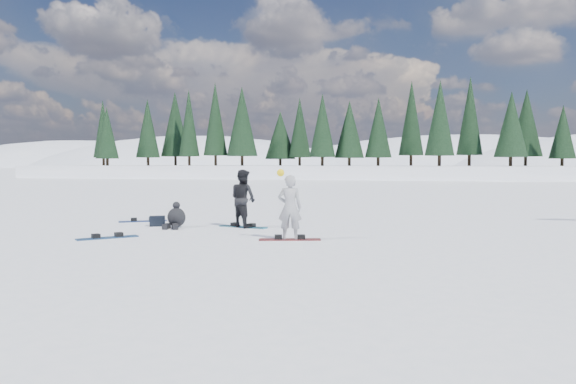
{
  "coord_description": "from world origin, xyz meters",
  "views": [
    {
      "loc": [
        3.43,
        -13.15,
        1.88
      ],
      "look_at": [
        0.21,
        1.46,
        1.1
      ],
      "focal_mm": 35.0,
      "sensor_mm": 36.0,
      "label": 1
    }
  ],
  "objects_px": {
    "seated_rider": "(176,218)",
    "snowboarder_man": "(243,198)",
    "snowboarder_woman": "(290,207)",
    "gear_bag": "(157,221)",
    "snowboard_loose_a": "(107,238)",
    "snowboard_loose_c": "(143,221)"
  },
  "relations": [
    {
      "from": "snowboarder_woman",
      "to": "snowboarder_man",
      "type": "height_order",
      "value": "snowboarder_woman"
    },
    {
      "from": "snowboarder_woman",
      "to": "snowboard_loose_a",
      "type": "xyz_separation_m",
      "value": [
        -4.5,
        -0.66,
        -0.79
      ]
    },
    {
      "from": "gear_bag",
      "to": "snowboard_loose_c",
      "type": "height_order",
      "value": "gear_bag"
    },
    {
      "from": "seated_rider",
      "to": "snowboard_loose_a",
      "type": "height_order",
      "value": "seated_rider"
    },
    {
      "from": "gear_bag",
      "to": "snowboard_loose_a",
      "type": "height_order",
      "value": "gear_bag"
    },
    {
      "from": "seated_rider",
      "to": "snowboarder_woman",
      "type": "bearing_deg",
      "value": -46.06
    },
    {
      "from": "gear_bag",
      "to": "seated_rider",
      "type": "bearing_deg",
      "value": -19.54
    },
    {
      "from": "snowboarder_woman",
      "to": "snowboard_loose_c",
      "type": "xyz_separation_m",
      "value": [
        -5.49,
        3.18,
        -0.79
      ]
    },
    {
      "from": "seated_rider",
      "to": "snowboard_loose_a",
      "type": "relative_size",
      "value": 0.64
    },
    {
      "from": "snowboarder_woman",
      "to": "gear_bag",
      "type": "relative_size",
      "value": 3.85
    },
    {
      "from": "snowboarder_man",
      "to": "seated_rider",
      "type": "bearing_deg",
      "value": 47.09
    },
    {
      "from": "seated_rider",
      "to": "snowboarder_man",
      "type": "bearing_deg",
      "value": -5.62
    },
    {
      "from": "snowboarder_man",
      "to": "gear_bag",
      "type": "relative_size",
      "value": 3.75
    },
    {
      "from": "seated_rider",
      "to": "snowboard_loose_c",
      "type": "bearing_deg",
      "value": 122.56
    },
    {
      "from": "snowboarder_man",
      "to": "snowboard_loose_a",
      "type": "distance_m",
      "value": 4.06
    },
    {
      "from": "snowboarder_woman",
      "to": "gear_bag",
      "type": "xyz_separation_m",
      "value": [
        -4.49,
        2.11,
        -0.66
      ]
    },
    {
      "from": "snowboarder_woman",
      "to": "snowboard_loose_a",
      "type": "height_order",
      "value": "snowboarder_woman"
    },
    {
      "from": "snowboarder_woman",
      "to": "snowboard_loose_a",
      "type": "relative_size",
      "value": 1.15
    },
    {
      "from": "gear_bag",
      "to": "snowboard_loose_a",
      "type": "bearing_deg",
      "value": -90.34
    },
    {
      "from": "seated_rider",
      "to": "gear_bag",
      "type": "relative_size",
      "value": 2.15
    },
    {
      "from": "snowboarder_man",
      "to": "snowboard_loose_c",
      "type": "xyz_separation_m",
      "value": [
        -3.6,
        0.84,
        -0.83
      ]
    },
    {
      "from": "seated_rider",
      "to": "snowboard_loose_c",
      "type": "height_order",
      "value": "seated_rider"
    }
  ]
}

